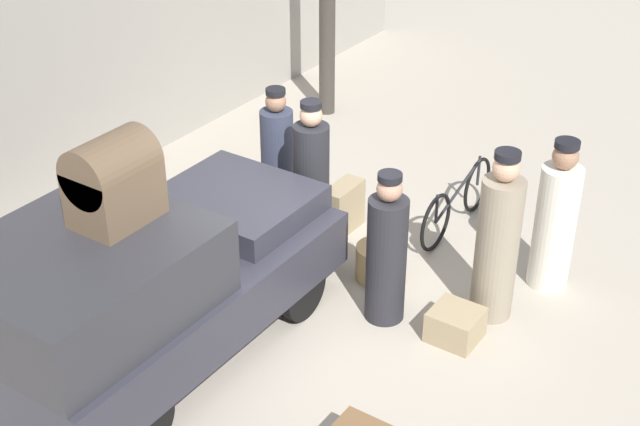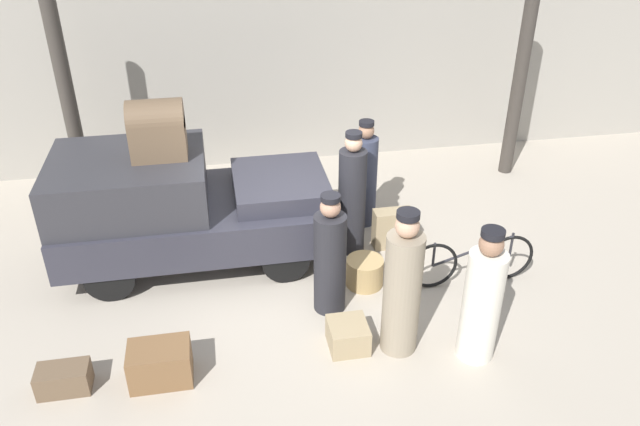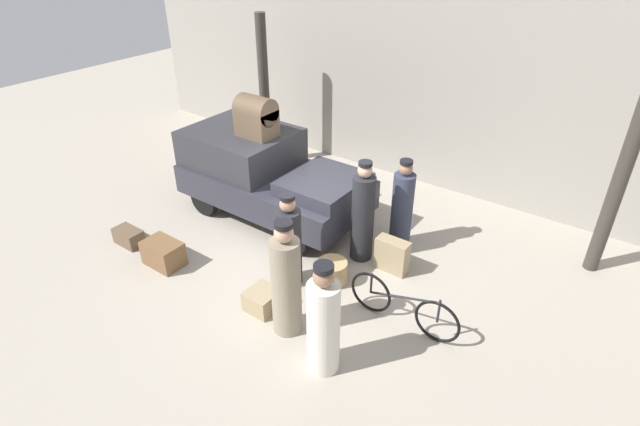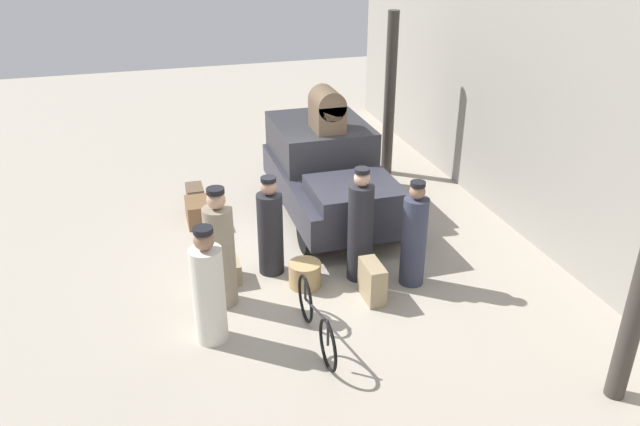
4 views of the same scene
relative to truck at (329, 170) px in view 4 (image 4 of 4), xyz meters
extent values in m
plane|color=#A89E8E|center=(1.66, -0.93, -0.88)|extent=(30.00, 30.00, 0.00)
cube|color=gray|center=(1.66, 3.14, 1.37)|extent=(16.00, 0.15, 4.50)
cylinder|color=#38332D|center=(-1.60, 1.83, 0.88)|extent=(0.24, 0.24, 3.50)
cylinder|color=black|center=(1.37, 0.86, -0.55)|extent=(0.65, 0.12, 0.65)
cylinder|color=black|center=(1.37, -0.86, -0.55)|extent=(0.65, 0.12, 0.65)
cylinder|color=black|center=(-0.95, 0.86, -0.55)|extent=(0.65, 0.12, 0.65)
cylinder|color=black|center=(-0.95, -0.86, -0.55)|extent=(0.65, 0.12, 0.65)
cube|color=#2D2D38|center=(0.21, 0.00, -0.24)|extent=(3.74, 1.89, 0.58)
cube|color=#2D2D33|center=(-0.63, 0.00, 0.40)|extent=(2.06, 1.74, 0.70)
cube|color=#2D2D38|center=(1.42, 0.00, 0.18)|extent=(1.31, 1.47, 0.26)
torus|color=black|center=(4.37, -1.37, -0.53)|extent=(0.69, 0.04, 0.69)
torus|color=black|center=(3.28, -1.37, -0.53)|extent=(0.69, 0.04, 0.69)
cylinder|color=#232328|center=(3.83, -1.37, -0.36)|extent=(1.10, 0.04, 0.38)
cylinder|color=#232328|center=(3.28, -1.37, -0.35)|extent=(0.04, 0.04, 0.36)
cylinder|color=#232328|center=(4.37, -1.37, -0.33)|extent=(0.04, 0.04, 0.39)
cylinder|color=tan|center=(2.41, -1.14, -0.68)|extent=(0.51, 0.51, 0.39)
cylinder|color=#232328|center=(2.42, -0.24, -0.08)|extent=(0.39, 0.39, 1.59)
sphere|color=tan|center=(2.42, -0.24, 0.84)|extent=(0.24, 0.24, 0.24)
cylinder|color=black|center=(2.42, -0.24, 0.97)|extent=(0.23, 0.23, 0.07)
cylinder|color=silver|center=(3.35, -2.71, -0.18)|extent=(0.44, 0.44, 1.40)
sphere|color=#936B51|center=(3.35, -2.71, 0.66)|extent=(0.27, 0.27, 0.27)
cylinder|color=black|center=(3.35, -2.71, 0.80)|extent=(0.26, 0.26, 0.07)
cylinder|color=gray|center=(2.50, -2.43, -0.10)|extent=(0.43, 0.43, 1.55)
sphere|color=tan|center=(2.50, -2.43, 0.81)|extent=(0.27, 0.27, 0.27)
cylinder|color=black|center=(2.50, -2.43, 0.95)|extent=(0.25, 0.25, 0.07)
cylinder|color=#232328|center=(1.84, -1.55, -0.19)|extent=(0.41, 0.41, 1.37)
sphere|color=tan|center=(1.84, -1.55, 0.62)|extent=(0.25, 0.25, 0.25)
cylinder|color=black|center=(1.84, -1.55, 0.75)|extent=(0.24, 0.24, 0.07)
cylinder|color=#33384C|center=(2.79, 0.50, -0.15)|extent=(0.39, 0.39, 1.44)
sphere|color=#936B51|center=(2.79, 0.50, 0.69)|extent=(0.24, 0.24, 0.24)
cylinder|color=black|center=(2.79, 0.50, 0.81)|extent=(0.23, 0.23, 0.07)
cube|color=brown|center=(-0.25, -2.47, -0.65)|extent=(0.68, 0.47, 0.44)
cube|color=brown|center=(-1.30, -2.44, -0.72)|extent=(0.56, 0.33, 0.30)
cube|color=#9E8966|center=(3.05, -0.26, -0.58)|extent=(0.57, 0.26, 0.60)
cube|color=#9E8966|center=(1.91, -2.32, -0.71)|extent=(0.46, 0.48, 0.33)
cube|color=brown|center=(-0.17, 0.00, 1.01)|extent=(0.72, 0.53, 0.52)
cylinder|color=brown|center=(-0.17, 0.00, 1.27)|extent=(0.72, 0.53, 0.53)
camera|label=1|loc=(-4.67, -5.16, 4.68)|focal=50.00mm
camera|label=2|loc=(0.57, -7.85, 4.24)|focal=35.00mm
camera|label=3|loc=(6.12, -6.59, 4.42)|focal=28.00mm
camera|label=4|loc=(10.45, -3.25, 4.43)|focal=35.00mm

